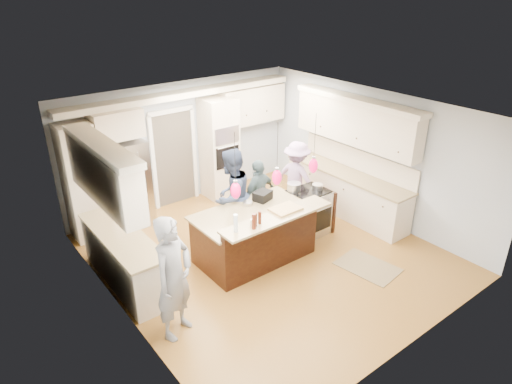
% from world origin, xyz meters
% --- Properties ---
extents(ground_plane, '(6.00, 6.00, 0.00)m').
position_xyz_m(ground_plane, '(0.00, 0.00, 0.00)').
color(ground_plane, '#AD752F').
rests_on(ground_plane, ground).
extents(room_shell, '(5.54, 6.04, 2.72)m').
position_xyz_m(room_shell, '(0.00, 0.00, 1.82)').
color(room_shell, '#B2BCC6').
rests_on(room_shell, ground).
extents(refrigerator, '(0.90, 0.70, 1.80)m').
position_xyz_m(refrigerator, '(-1.55, 2.64, 0.90)').
color(refrigerator, '#B7B7BC').
rests_on(refrigerator, ground).
extents(oven_column, '(0.72, 0.69, 2.30)m').
position_xyz_m(oven_column, '(0.75, 2.67, 1.15)').
color(oven_column, beige).
rests_on(oven_column, ground).
extents(back_upper_cabinets, '(5.30, 0.61, 2.54)m').
position_xyz_m(back_upper_cabinets, '(-0.75, 2.76, 1.67)').
color(back_upper_cabinets, beige).
rests_on(back_upper_cabinets, ground).
extents(right_counter_run, '(0.64, 3.10, 2.51)m').
position_xyz_m(right_counter_run, '(2.44, 0.30, 1.06)').
color(right_counter_run, beige).
rests_on(right_counter_run, ground).
extents(left_cabinets, '(0.64, 2.30, 2.51)m').
position_xyz_m(left_cabinets, '(-2.44, 0.80, 1.06)').
color(left_cabinets, beige).
rests_on(left_cabinets, ground).
extents(kitchen_island, '(2.10, 1.46, 1.12)m').
position_xyz_m(kitchen_island, '(-0.25, 0.07, 0.49)').
color(kitchen_island, black).
rests_on(kitchen_island, ground).
extents(island_range, '(0.82, 0.71, 0.92)m').
position_xyz_m(island_range, '(1.16, 0.15, 0.46)').
color(island_range, '#B7B7BC').
rests_on(island_range, ground).
extents(pendant_lights, '(1.75, 0.15, 1.03)m').
position_xyz_m(pendant_lights, '(-0.25, -0.51, 1.80)').
color(pendant_lights, black).
rests_on(pendant_lights, ground).
extents(person_bar_end, '(0.81, 0.70, 1.87)m').
position_xyz_m(person_bar_end, '(-2.30, -0.78, 0.94)').
color(person_bar_end, slate).
rests_on(person_bar_end, ground).
extents(person_far_left, '(1.10, 1.00, 1.85)m').
position_xyz_m(person_far_left, '(-0.20, 0.85, 0.93)').
color(person_far_left, navy).
rests_on(person_far_left, ground).
extents(person_far_right, '(0.94, 0.54, 1.50)m').
position_xyz_m(person_far_right, '(0.46, 0.85, 0.75)').
color(person_far_right, '#445B60').
rests_on(person_far_right, ground).
extents(person_range_side, '(0.83, 1.14, 1.58)m').
position_xyz_m(person_range_side, '(1.60, 1.00, 0.79)').
color(person_range_side, '#A784B2').
rests_on(person_range_side, ground).
extents(floor_rug, '(0.85, 1.13, 0.01)m').
position_xyz_m(floor_rug, '(1.15, -1.41, 0.01)').
color(floor_rug, olive).
rests_on(floor_rug, ground).
extents(water_bottle, '(0.08, 0.08, 0.30)m').
position_xyz_m(water_bottle, '(-1.08, -0.54, 1.27)').
color(water_bottle, silver).
rests_on(water_bottle, kitchen_island).
extents(beer_bottle_a, '(0.07, 0.07, 0.22)m').
position_xyz_m(beer_bottle_a, '(-0.73, -0.58, 1.23)').
color(beer_bottle_a, '#46190C').
rests_on(beer_bottle_a, kitchen_island).
extents(beer_bottle_b, '(0.07, 0.07, 0.26)m').
position_xyz_m(beer_bottle_b, '(-0.81, -0.64, 1.25)').
color(beer_bottle_b, '#46190C').
rests_on(beer_bottle_b, kitchen_island).
extents(beer_bottle_c, '(0.06, 0.06, 0.22)m').
position_xyz_m(beer_bottle_c, '(-0.64, -0.57, 1.23)').
color(beer_bottle_c, '#46190C').
rests_on(beer_bottle_c, kitchen_island).
extents(drink_can, '(0.07, 0.07, 0.12)m').
position_xyz_m(drink_can, '(-0.77, -0.55, 1.18)').
color(drink_can, '#B7B7BC').
rests_on(drink_can, kitchen_island).
extents(cutting_board, '(0.50, 0.36, 0.04)m').
position_xyz_m(cutting_board, '(-0.00, -0.47, 1.14)').
color(cutting_board, tan).
rests_on(cutting_board, kitchen_island).
extents(pot_large, '(0.27, 0.27, 0.16)m').
position_xyz_m(pot_large, '(0.92, 0.34, 1.00)').
color(pot_large, '#B7B7BC').
rests_on(pot_large, island_range).
extents(pot_small, '(0.21, 0.21, 0.11)m').
position_xyz_m(pot_small, '(1.32, 0.10, 0.97)').
color(pot_small, '#B7B7BC').
rests_on(pot_small, island_range).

